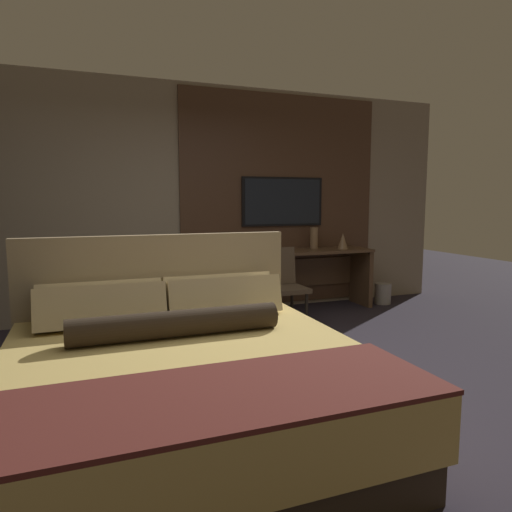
{
  "coord_description": "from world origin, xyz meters",
  "views": [
    {
      "loc": [
        -1.17,
        -2.93,
        1.4
      ],
      "look_at": [
        0.3,
        0.98,
        0.89
      ],
      "focal_mm": 32.0,
      "sensor_mm": 36.0,
      "label": 1
    }
  ],
  "objects_px": {
    "desk": "(289,269)",
    "vase_short": "(343,241)",
    "tv": "(283,202)",
    "vase_tall": "(314,238)",
    "waste_bin": "(383,293)",
    "desk_chair": "(280,280)",
    "book": "(272,251)",
    "bed": "(184,379)"
  },
  "relations": [
    {
      "from": "bed",
      "to": "vase_short",
      "type": "relative_size",
      "value": 10.34
    },
    {
      "from": "desk_chair",
      "to": "waste_bin",
      "type": "distance_m",
      "value": 1.86
    },
    {
      "from": "bed",
      "to": "vase_tall",
      "type": "relative_size",
      "value": 7.59
    },
    {
      "from": "bed",
      "to": "desk",
      "type": "relative_size",
      "value": 0.98
    },
    {
      "from": "bed",
      "to": "vase_tall",
      "type": "bearing_deg",
      "value": 49.51
    },
    {
      "from": "tv",
      "to": "bed",
      "type": "bearing_deg",
      "value": -123.99
    },
    {
      "from": "bed",
      "to": "tv",
      "type": "distance_m",
      "value": 3.56
    },
    {
      "from": "desk",
      "to": "desk_chair",
      "type": "bearing_deg",
      "value": -122.09
    },
    {
      "from": "tv",
      "to": "waste_bin",
      "type": "xyz_separation_m",
      "value": [
        1.36,
        -0.33,
        -1.25
      ]
    },
    {
      "from": "bed",
      "to": "vase_short",
      "type": "xyz_separation_m",
      "value": [
        2.63,
        2.53,
        0.54
      ]
    },
    {
      "from": "waste_bin",
      "to": "tv",
      "type": "bearing_deg",
      "value": 166.56
    },
    {
      "from": "tv",
      "to": "vase_tall",
      "type": "distance_m",
      "value": 0.63
    },
    {
      "from": "vase_tall",
      "to": "vase_short",
      "type": "xyz_separation_m",
      "value": [
        0.34,
        -0.16,
        -0.04
      ]
    },
    {
      "from": "tv",
      "to": "vase_short",
      "type": "bearing_deg",
      "value": -21.56
    },
    {
      "from": "vase_short",
      "to": "vase_tall",
      "type": "bearing_deg",
      "value": 154.58
    },
    {
      "from": "desk",
      "to": "waste_bin",
      "type": "xyz_separation_m",
      "value": [
        1.36,
        -0.12,
        -0.4
      ]
    },
    {
      "from": "desk",
      "to": "waste_bin",
      "type": "height_order",
      "value": "desk"
    },
    {
      "from": "desk",
      "to": "book",
      "type": "xyz_separation_m",
      "value": [
        -0.26,
        -0.08,
        0.25
      ]
    },
    {
      "from": "tv",
      "to": "vase_short",
      "type": "relative_size",
      "value": 5.44
    },
    {
      "from": "tv",
      "to": "book",
      "type": "height_order",
      "value": "tv"
    },
    {
      "from": "desk_chair",
      "to": "book",
      "type": "distance_m",
      "value": 0.62
    },
    {
      "from": "desk",
      "to": "book",
      "type": "bearing_deg",
      "value": -163.66
    },
    {
      "from": "desk_chair",
      "to": "tv",
      "type": "bearing_deg",
      "value": 63.99
    },
    {
      "from": "vase_tall",
      "to": "desk",
      "type": "bearing_deg",
      "value": -168.83
    },
    {
      "from": "desk",
      "to": "vase_tall",
      "type": "xyz_separation_m",
      "value": [
        0.4,
        0.08,
        0.38
      ]
    },
    {
      "from": "tv",
      "to": "vase_tall",
      "type": "xyz_separation_m",
      "value": [
        0.4,
        -0.13,
        -0.47
      ]
    },
    {
      "from": "tv",
      "to": "vase_short",
      "type": "distance_m",
      "value": 0.94
    },
    {
      "from": "desk",
      "to": "vase_short",
      "type": "distance_m",
      "value": 0.81
    },
    {
      "from": "desk_chair",
      "to": "vase_short",
      "type": "xyz_separation_m",
      "value": [
        1.12,
        0.53,
        0.36
      ]
    },
    {
      "from": "desk_chair",
      "to": "desk",
      "type": "bearing_deg",
      "value": 57.06
    },
    {
      "from": "vase_tall",
      "to": "book",
      "type": "relative_size",
      "value": 1.12
    },
    {
      "from": "vase_tall",
      "to": "waste_bin",
      "type": "xyz_separation_m",
      "value": [
        0.97,
        -0.2,
        -0.77
      ]
    },
    {
      "from": "book",
      "to": "waste_bin",
      "type": "distance_m",
      "value": 1.75
    },
    {
      "from": "tv",
      "to": "waste_bin",
      "type": "relative_size",
      "value": 3.99
    },
    {
      "from": "bed",
      "to": "vase_tall",
      "type": "xyz_separation_m",
      "value": [
        2.29,
        2.69,
        0.58
      ]
    },
    {
      "from": "vase_short",
      "to": "waste_bin",
      "type": "bearing_deg",
      "value": -3.23
    },
    {
      "from": "vase_tall",
      "to": "vase_short",
      "type": "relative_size",
      "value": 1.36
    },
    {
      "from": "tv",
      "to": "desk_chair",
      "type": "distance_m",
      "value": 1.26
    },
    {
      "from": "bed",
      "to": "book",
      "type": "bearing_deg",
      "value": 57.09
    },
    {
      "from": "desk_chair",
      "to": "bed",
      "type": "bearing_deg",
      "value": -128.05
    },
    {
      "from": "bed",
      "to": "tv",
      "type": "relative_size",
      "value": 1.9
    },
    {
      "from": "vase_tall",
      "to": "book",
      "type": "bearing_deg",
      "value": -166.76
    }
  ]
}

